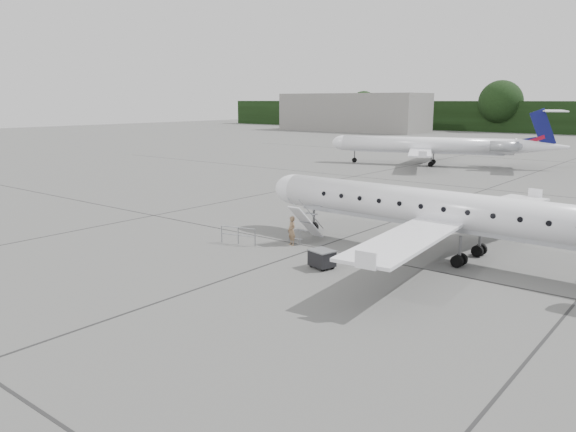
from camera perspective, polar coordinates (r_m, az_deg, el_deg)
The scene contains 8 objects.
ground at distance 25.95m, azimuth 7.90°, elevation -6.86°, with size 320.00×320.00×0.00m, color #5D5D5B.
terminal_building at distance 155.02m, azimuth 6.60°, elevation 10.42°, with size 40.00×14.00×10.00m, color slate.
main_regional_jet at distance 30.39m, azimuth 16.63°, elevation 2.35°, with size 27.53×19.82×7.06m, color white, non-canonical shape.
airstair at distance 33.14m, azimuth 1.85°, elevation -0.69°, with size 0.85×2.33×2.21m, color white, non-canonical shape.
passenger at distance 32.20m, azimuth 0.38°, elevation -1.51°, with size 0.62×0.41×1.70m, color #816446.
safety_railing at distance 32.62m, azimuth -5.08°, elevation -2.02°, with size 2.20×0.08×1.00m, color gray, non-canonical shape.
baggage_cart at distance 27.97m, azimuth 3.47°, elevation -4.33°, with size 1.15×0.93×0.99m, color black, non-canonical shape.
bg_regional_left at distance 74.32m, azimuth 13.78°, elevation 7.80°, with size 27.40×19.73×7.19m, color white, non-canonical shape.
Camera 1 is at (12.45, -21.24, 8.20)m, focal length 35.00 mm.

